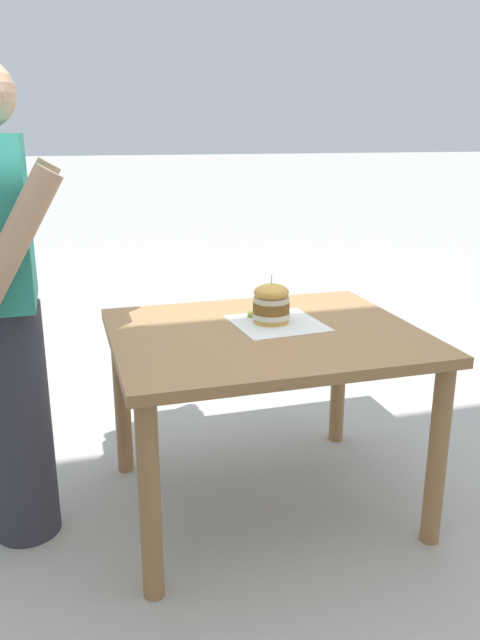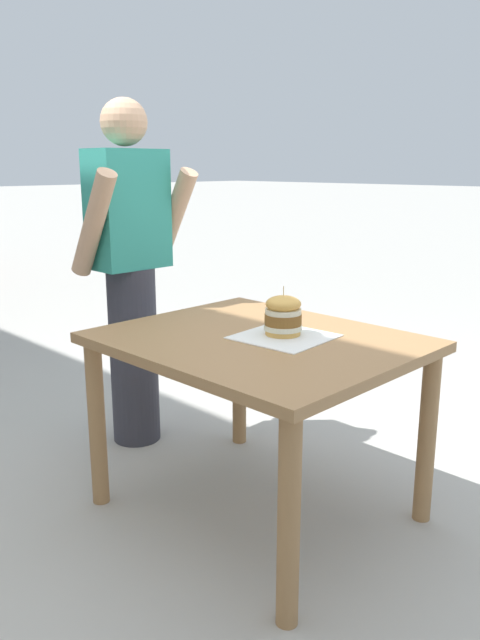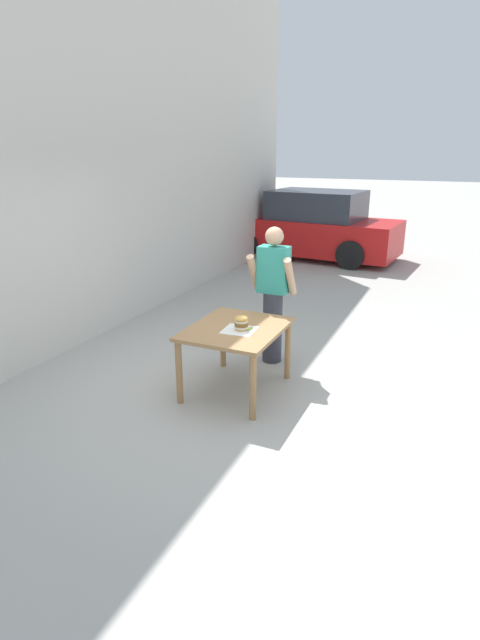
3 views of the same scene
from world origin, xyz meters
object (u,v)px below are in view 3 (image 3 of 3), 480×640
diner_across_table (273,293)px  parked_car_near_curb (312,227)px  pickle_spear (249,329)px  sandwich (241,323)px  patio_table (236,337)px

diner_across_table → parked_car_near_curb: (-1.41, 6.37, -0.16)m
parked_car_near_curb → pickle_spear: bearing=-78.4°
sandwich → pickle_spear: sandwich is taller
patio_table → diner_across_table: 0.96m
diner_across_table → sandwich: bearing=-89.1°
sandwich → diner_across_table: bearing=90.9°
pickle_spear → patio_table: bearing=169.7°
parked_car_near_curb → patio_table: bearing=-79.6°
pickle_spear → parked_car_near_curb: parked_car_near_curb is taller
diner_across_table → parked_car_near_curb: size_ratio=0.39×
diner_across_table → pickle_spear: bearing=-84.3°
pickle_spear → diner_across_table: diner_across_table is taller
sandwich → parked_car_near_curb: bearing=101.0°
sandwich → diner_across_table: 0.97m
pickle_spear → parked_car_near_curb: size_ratio=0.02×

